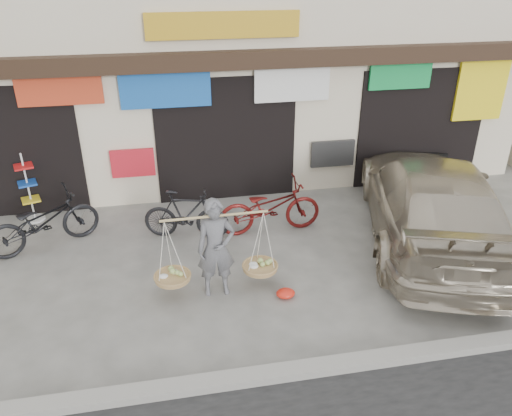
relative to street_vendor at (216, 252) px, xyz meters
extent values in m
plane|color=slate|center=(0.65, 0.02, -0.77)|extent=(70.00, 70.00, 0.00)
cube|color=gray|center=(0.65, -1.98, -0.71)|extent=(70.00, 0.25, 0.12)
cube|color=beige|center=(0.65, 6.52, 2.73)|extent=(14.00, 6.00, 7.00)
cube|color=black|center=(0.65, 3.37, 2.28)|extent=(14.00, 0.35, 0.35)
cube|color=black|center=(-3.85, 3.77, 0.58)|extent=(3.00, 0.60, 2.70)
cube|color=black|center=(0.65, 3.77, 0.58)|extent=(3.00, 0.60, 2.70)
cube|color=black|center=(5.15, 3.77, 0.58)|extent=(3.00, 0.60, 2.70)
cube|color=red|center=(-2.55, 3.44, 1.83)|extent=(1.60, 0.08, 0.60)
cube|color=blue|center=(-0.55, 3.44, 1.73)|extent=(1.80, 0.08, 0.70)
cube|color=white|center=(2.05, 3.44, 1.73)|extent=(1.60, 0.08, 0.70)
cube|color=#119444|center=(4.45, 3.44, 1.83)|extent=(1.40, 0.08, 0.60)
cube|color=yellow|center=(6.45, 3.44, 1.43)|extent=(1.20, 0.08, 1.40)
cube|color=red|center=(-1.35, 3.44, 0.23)|extent=(0.90, 0.08, 0.60)
cube|color=#292929|center=(3.05, 3.44, 0.13)|extent=(1.00, 0.08, 0.60)
cube|color=gold|center=(0.65, 3.44, 2.93)|extent=(3.00, 0.08, 0.50)
imported|color=slate|center=(0.00, 0.00, 0.06)|extent=(0.61, 0.41, 1.66)
cylinder|color=tan|center=(0.00, 0.00, 0.63)|extent=(1.65, 0.07, 0.04)
cylinder|color=#A6824F|center=(-0.70, -0.01, -0.39)|extent=(0.56, 0.56, 0.07)
ellipsoid|color=#A5BF66|center=(-0.70, -0.01, -0.33)|extent=(0.39, 0.39, 0.10)
cylinder|color=#A6824F|center=(0.70, 0.01, -0.39)|extent=(0.56, 0.56, 0.07)
ellipsoid|color=#A5BF66|center=(0.70, 0.01, -0.33)|extent=(0.39, 0.39, 0.10)
imported|color=black|center=(-2.98, 2.00, -0.23)|extent=(2.15, 1.51, 1.07)
imported|color=black|center=(-0.37, 1.87, -0.27)|extent=(1.70, 0.87, 0.99)
imported|color=#54100E|center=(1.25, 1.80, -0.24)|extent=(2.05, 0.79, 1.06)
imported|color=#B9AC95|center=(4.17, 0.99, 0.04)|extent=(3.85, 5.97, 1.61)
cube|color=black|center=(4.98, 3.50, -0.22)|extent=(1.65, 0.62, 0.45)
cube|color=silver|center=(5.00, 3.57, -0.32)|extent=(0.43, 0.16, 0.12)
cylinder|color=silver|center=(-3.43, 3.18, -0.75)|extent=(0.40, 0.40, 0.04)
cylinder|color=silver|center=(-3.43, 3.18, -0.03)|extent=(0.04, 0.04, 1.46)
cube|color=yellow|center=(-3.43, 3.18, -0.31)|extent=(0.44, 0.44, 0.04)
cube|color=#194CB2|center=(-3.43, 3.18, 0.06)|extent=(0.44, 0.44, 0.04)
cube|color=red|center=(-3.43, 3.18, 0.42)|extent=(0.44, 0.44, 0.04)
ellipsoid|color=red|center=(1.05, -0.34, -0.70)|extent=(0.31, 0.25, 0.14)
camera|label=1|loc=(-0.63, -6.63, 4.14)|focal=35.00mm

